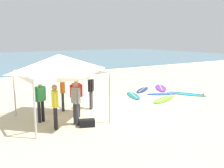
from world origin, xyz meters
name	(u,v)px	position (x,y,z in m)	size (l,w,h in m)	color
ground_plane	(119,110)	(0.00, 0.00, 0.00)	(80.00, 80.00, 0.00)	beige
sea	(0,60)	(0.00, 31.62, 0.05)	(80.00, 36.00, 0.10)	#568499
canopy_tent	(59,63)	(-2.88, 0.08, 2.39)	(3.10, 3.10, 2.75)	#B7B7BC
surfboard_teal	(133,95)	(2.37, 1.96, 0.04)	(1.30, 2.13, 0.19)	#19847F
surfboard_cyan	(187,94)	(5.34, 0.55, 0.04)	(1.67, 2.36, 0.19)	#23B2CC
surfboard_navy	(142,90)	(3.86, 2.93, 0.04)	(1.95, 1.60, 0.19)	navy
surfboard_blue	(163,94)	(4.14, 1.36, 0.04)	(1.98, 1.28, 0.19)	blue
surfboard_lime	(164,99)	(3.25, 0.29, 0.04)	(2.33, 1.38, 0.19)	#7AD12D
surfboard_purple	(161,88)	(5.33, 2.77, 0.04)	(2.08, 2.42, 0.19)	purple
person_green	(40,98)	(-3.66, 0.24, 0.99)	(0.52, 0.33, 1.71)	black
person_red	(76,95)	(-2.16, 0.06, 0.99)	(0.53, 0.32, 1.71)	#2D2D33
person_orange	(63,90)	(-2.28, 1.29, 0.99)	(0.34, 0.52, 1.71)	#2D2D33
person_yellow	(55,104)	(-3.46, -0.89, 0.99)	(0.30, 0.53, 1.71)	black
person_grey	(76,100)	(-2.60, -0.84, 0.99)	(0.26, 0.55, 1.71)	#383842
person_black	(91,89)	(-1.03, 0.85, 0.99)	(0.40, 0.44, 1.71)	#383842
gear_bag_near_tent	(87,123)	(-2.35, -1.26, 0.14)	(0.60, 0.32, 0.28)	black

